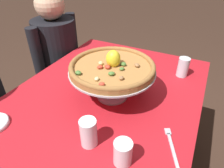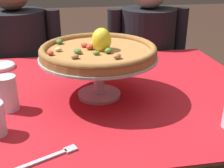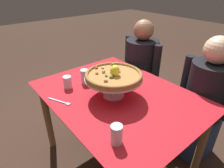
{
  "view_description": "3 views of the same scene",
  "coord_description": "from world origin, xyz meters",
  "px_view_note": "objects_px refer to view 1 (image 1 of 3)",
  "views": [
    {
      "loc": [
        -0.73,
        -0.4,
        1.36
      ],
      "look_at": [
        -0.04,
        -0.06,
        0.83
      ],
      "focal_mm": 31.69,
      "sensor_mm": 36.0,
      "label": 1
    },
    {
      "loc": [
        -0.12,
        -1.0,
        1.19
      ],
      "look_at": [
        0.05,
        -0.05,
        0.77
      ],
      "focal_mm": 46.11,
      "sensor_mm": 36.0,
      "label": 2
    },
    {
      "loc": [
        0.93,
        -0.82,
        1.5
      ],
      "look_at": [
        -0.05,
        -0.01,
        0.79
      ],
      "focal_mm": 30.69,
      "sensor_mm": 36.0,
      "label": 3
    }
  ],
  "objects_px": {
    "water_glass_front_right": "(183,68)",
    "dinner_fork": "(171,145)",
    "pizza": "(112,67)",
    "water_glass_front_left": "(123,154)",
    "diner_right": "(60,66)",
    "pizza_stand": "(112,77)",
    "water_glass_side_left": "(89,134)"
  },
  "relations": [
    {
      "from": "pizza_stand",
      "to": "diner_right",
      "type": "height_order",
      "value": "diner_right"
    },
    {
      "from": "pizza_stand",
      "to": "water_glass_side_left",
      "type": "height_order",
      "value": "pizza_stand"
    },
    {
      "from": "pizza_stand",
      "to": "water_glass_side_left",
      "type": "bearing_deg",
      "value": -169.94
    },
    {
      "from": "pizza",
      "to": "diner_right",
      "type": "distance_m",
      "value": 0.86
    },
    {
      "from": "water_glass_front_left",
      "to": "water_glass_side_left",
      "type": "height_order",
      "value": "water_glass_side_left"
    },
    {
      "from": "water_glass_front_left",
      "to": "water_glass_front_right",
      "type": "xyz_separation_m",
      "value": [
        0.7,
        -0.08,
        0.01
      ]
    },
    {
      "from": "dinner_fork",
      "to": "pizza",
      "type": "bearing_deg",
      "value": 63.22
    },
    {
      "from": "water_glass_front_right",
      "to": "dinner_fork",
      "type": "height_order",
      "value": "water_glass_front_right"
    },
    {
      "from": "dinner_fork",
      "to": "water_glass_side_left",
      "type": "bearing_deg",
      "value": 114.22
    },
    {
      "from": "water_glass_front_right",
      "to": "diner_right",
      "type": "height_order",
      "value": "diner_right"
    },
    {
      "from": "water_glass_front_right",
      "to": "dinner_fork",
      "type": "xyz_separation_m",
      "value": [
        -0.55,
        -0.06,
        -0.05
      ]
    },
    {
      "from": "pizza",
      "to": "water_glass_side_left",
      "type": "xyz_separation_m",
      "value": [
        -0.31,
        -0.05,
        -0.12
      ]
    },
    {
      "from": "dinner_fork",
      "to": "water_glass_front_right",
      "type": "bearing_deg",
      "value": 6.41
    },
    {
      "from": "water_glass_front_left",
      "to": "dinner_fork",
      "type": "relative_size",
      "value": 0.54
    },
    {
      "from": "pizza_stand",
      "to": "water_glass_front_right",
      "type": "bearing_deg",
      "value": -37.45
    },
    {
      "from": "dinner_fork",
      "to": "pizza_stand",
      "type": "bearing_deg",
      "value": 63.25
    },
    {
      "from": "pizza_stand",
      "to": "diner_right",
      "type": "bearing_deg",
      "value": 60.42
    },
    {
      "from": "pizza",
      "to": "water_glass_front_left",
      "type": "relative_size",
      "value": 4.15
    },
    {
      "from": "water_glass_side_left",
      "to": "diner_right",
      "type": "bearing_deg",
      "value": 46.72
    },
    {
      "from": "pizza_stand",
      "to": "dinner_fork",
      "type": "bearing_deg",
      "value": -116.75
    },
    {
      "from": "water_glass_front_right",
      "to": "diner_right",
      "type": "distance_m",
      "value": 0.99
    },
    {
      "from": "pizza",
      "to": "water_glass_front_left",
      "type": "distance_m",
      "value": 0.41
    },
    {
      "from": "pizza_stand",
      "to": "water_glass_front_left",
      "type": "height_order",
      "value": "pizza_stand"
    },
    {
      "from": "dinner_fork",
      "to": "diner_right",
      "type": "height_order",
      "value": "diner_right"
    },
    {
      "from": "water_glass_front_right",
      "to": "pizza_stand",
      "type": "bearing_deg",
      "value": 142.55
    },
    {
      "from": "water_glass_front_right",
      "to": "dinner_fork",
      "type": "distance_m",
      "value": 0.55
    },
    {
      "from": "pizza_stand",
      "to": "diner_right",
      "type": "distance_m",
      "value": 0.84
    },
    {
      "from": "water_glass_front_left",
      "to": "diner_right",
      "type": "xyz_separation_m",
      "value": [
        0.71,
        0.89,
        -0.22
      ]
    },
    {
      "from": "water_glass_front_left",
      "to": "water_glass_side_left",
      "type": "xyz_separation_m",
      "value": [
        0.02,
        0.15,
        0.01
      ]
    },
    {
      "from": "pizza",
      "to": "dinner_fork",
      "type": "xyz_separation_m",
      "value": [
        -0.17,
        -0.35,
        -0.17
      ]
    },
    {
      "from": "dinner_fork",
      "to": "diner_right",
      "type": "relative_size",
      "value": 0.16
    },
    {
      "from": "pizza",
      "to": "diner_right",
      "type": "relative_size",
      "value": 0.36
    }
  ]
}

